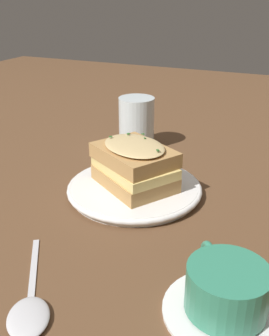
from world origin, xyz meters
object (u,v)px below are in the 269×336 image
sandwich (134,165)px  dinner_plate (135,188)px  teacup_with_saucer (226,293)px  water_glass (137,123)px  spoon (29,311)px

sandwich → dinner_plate: bearing=-58.0°
sandwich → teacup_with_saucer: 0.30m
sandwich → water_glass: (-0.09, 0.21, 0.00)m
sandwich → spoon: size_ratio=1.01×
sandwich → spoon: bearing=-88.3°
water_glass → sandwich: bearing=-67.3°
sandwich → teacup_with_saucer: sandwich is taller
dinner_plate → water_glass: (-0.09, 0.21, 0.05)m
dinner_plate → spoon: bearing=-88.4°
teacup_with_saucer → water_glass: 0.51m
water_glass → spoon: (0.10, -0.51, -0.05)m
spoon → dinner_plate: bearing=-122.2°
spoon → water_glass: bearing=-113.2°
sandwich → teacup_with_saucer: size_ratio=1.22×
teacup_with_saucer → spoon: size_ratio=0.83×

